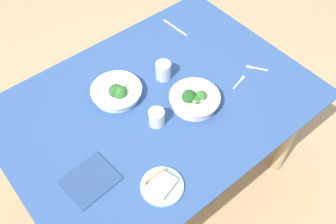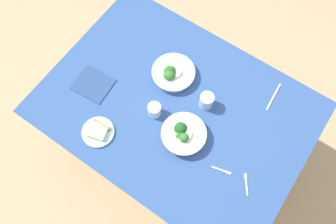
% 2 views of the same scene
% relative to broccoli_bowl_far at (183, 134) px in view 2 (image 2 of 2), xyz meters
% --- Properties ---
extents(ground_plane, '(6.00, 6.00, 0.00)m').
position_rel_broccoli_bowl_far_xyz_m(ground_plane, '(0.12, -0.12, -0.74)').
color(ground_plane, tan).
extents(dining_table, '(1.41, 1.03, 0.71)m').
position_rel_broccoli_bowl_far_xyz_m(dining_table, '(0.12, -0.12, -0.13)').
color(dining_table, '#2D4C84').
rests_on(dining_table, ground_plane).
extents(broccoli_bowl_far, '(0.23, 0.23, 0.09)m').
position_rel_broccoli_bowl_far_xyz_m(broccoli_bowl_far, '(0.00, 0.00, 0.00)').
color(broccoli_bowl_far, silver).
rests_on(broccoli_bowl_far, dining_table).
extents(broccoli_bowl_near, '(0.24, 0.24, 0.09)m').
position_rel_broccoli_bowl_far_xyz_m(broccoli_bowl_near, '(0.24, -0.26, -0.00)').
color(broccoli_bowl_near, white).
rests_on(broccoli_bowl_near, dining_table).
extents(bread_side_plate, '(0.17, 0.17, 0.04)m').
position_rel_broccoli_bowl_far_xyz_m(bread_side_plate, '(0.37, 0.23, -0.02)').
color(bread_side_plate, '#99C6D1').
rests_on(bread_side_plate, dining_table).
extents(water_glass_center, '(0.07, 0.07, 0.09)m').
position_rel_broccoli_bowl_far_xyz_m(water_glass_center, '(0.00, -0.22, 0.01)').
color(water_glass_center, silver).
rests_on(water_glass_center, dining_table).
extents(water_glass_side, '(0.07, 0.07, 0.08)m').
position_rel_broccoli_bowl_far_xyz_m(water_glass_side, '(0.20, -0.03, 0.00)').
color(water_glass_side, silver).
rests_on(water_glass_side, dining_table).
extents(fork_by_far_bowl, '(0.10, 0.04, 0.00)m').
position_rel_broccoli_bowl_far_xyz_m(fork_by_far_bowl, '(-0.26, 0.04, -0.03)').
color(fork_by_far_bowl, '#B7B7BC').
rests_on(fork_by_far_bowl, dining_table).
extents(fork_by_near_bowl, '(0.07, 0.09, 0.00)m').
position_rel_broccoli_bowl_far_xyz_m(fork_by_near_bowl, '(-0.39, 0.03, -0.03)').
color(fork_by_near_bowl, '#B7B7BC').
rests_on(fork_by_near_bowl, dining_table).
extents(table_knife_left, '(0.02, 0.18, 0.00)m').
position_rel_broccoli_bowl_far_xyz_m(table_knife_left, '(-0.28, -0.47, -0.03)').
color(table_knife_left, '#B7B7BC').
rests_on(table_knife_left, dining_table).
extents(napkin_folded_upper, '(0.21, 0.19, 0.01)m').
position_rel_broccoli_bowl_far_xyz_m(napkin_folded_upper, '(0.57, 0.03, -0.03)').
color(napkin_folded_upper, navy).
rests_on(napkin_folded_upper, dining_table).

